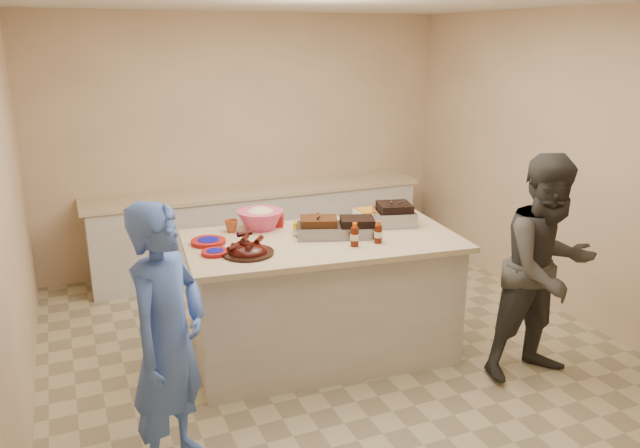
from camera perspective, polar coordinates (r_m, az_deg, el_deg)
name	(u,v)px	position (r m, az deg, el deg)	size (l,w,h in m)	color
room	(343,358)	(5.07, 2.10, -12.13)	(4.50, 5.00, 2.70)	beige
back_counter	(258,229)	(6.80, -5.67, -0.44)	(3.60, 0.64, 0.90)	beige
island	(322,354)	(5.13, 0.22, -11.78)	(2.07, 1.09, 0.98)	beige
rib_platter	(248,254)	(4.42, -6.59, -2.76)	(0.37, 0.37, 0.15)	#390A05
pulled_pork_tray	(319,237)	(4.77, -0.11, -1.19)	(0.32, 0.25, 0.10)	#47230F
brisket_tray	(357,236)	(4.80, 3.39, -1.09)	(0.30, 0.25, 0.09)	black
roasting_pan	(394,224)	(5.13, 6.77, -0.02)	(0.30, 0.30, 0.12)	gray
coleslaw_bowl	(261,228)	(5.01, -5.45, -0.40)	(0.37, 0.37, 0.25)	#CD3E66
sausage_plate	(318,224)	(5.10, -0.14, 0.00)	(0.27, 0.27, 0.04)	silver
mac_cheese_dish	(373,217)	(5.31, 4.87, 0.61)	(0.30, 0.22, 0.08)	orange
bbq_bottle_a	(354,246)	(4.57, 3.17, -2.03)	(0.06, 0.06, 0.18)	#471305
bbq_bottle_b	(378,243)	(4.65, 5.33, -1.73)	(0.06, 0.06, 0.17)	#471305
mustard_bottle	(295,233)	(4.88, -2.27, -0.80)	(0.04, 0.04, 0.11)	yellow
sauce_bowl	(301,236)	(4.80, -1.74, -1.07)	(0.12, 0.04, 0.12)	silver
plate_stack_large	(209,244)	(4.69, -10.16, -1.79)	(0.26, 0.26, 0.03)	maroon
plate_stack_small	(215,254)	(4.45, -9.57, -2.75)	(0.19, 0.19, 0.03)	maroon
plastic_cup	(231,232)	(4.94, -8.10, -0.72)	(0.10, 0.10, 0.10)	#923F1B
basket_stack	(273,226)	(5.07, -4.36, -0.15)	(0.18, 0.13, 0.09)	maroon
guest_gray	(535,372)	(5.14, 19.08, -12.70)	(0.82, 1.68, 0.64)	#45433D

